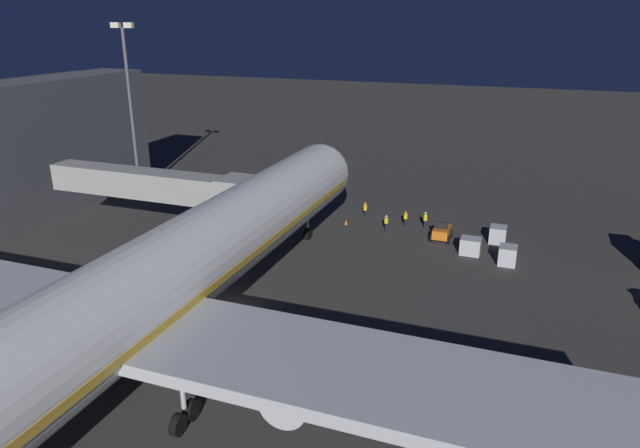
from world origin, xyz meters
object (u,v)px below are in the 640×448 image
(baggage_container_far_row, at_px, (470,246))
(ground_crew_by_belt_loader, at_px, (406,218))
(pushback_tug, at_px, (442,232))
(airliner_at_gate, at_px, (109,317))
(apron_floodlight_mast, at_px, (130,100))
(jet_bridge, at_px, (166,186))
(baggage_container_mid_row, at_px, (498,235))
(baggage_container_near_belt, at_px, (508,255))
(ground_crew_near_nose_gear, at_px, (425,219))
(traffic_cone_nose_starboard, at_px, (308,217))
(ground_crew_under_port_wing, at_px, (386,223))
(traffic_cone_nose_port, at_px, (346,222))
(ground_crew_marshaller_fwd, at_px, (365,209))

(baggage_container_far_row, distance_m, ground_crew_by_belt_loader, 9.06)
(pushback_tug, xyz_separation_m, ground_crew_by_belt_loader, (4.21, -2.53, 0.14))
(airliner_at_gate, xyz_separation_m, ground_crew_by_belt_loader, (-8.21, -35.42, -4.91))
(airliner_at_gate, height_order, apron_floodlight_mast, apron_floodlight_mast)
(jet_bridge, bearing_deg, baggage_container_mid_row, -157.92)
(ground_crew_by_belt_loader, bearing_deg, baggage_container_near_belt, 148.40)
(ground_crew_near_nose_gear, height_order, ground_crew_by_belt_loader, ground_crew_near_nose_gear)
(jet_bridge, distance_m, traffic_cone_nose_starboard, 16.05)
(airliner_at_gate, distance_m, ground_crew_under_port_wing, 34.12)
(ground_crew_near_nose_gear, bearing_deg, baggage_container_far_row, 133.49)
(airliner_at_gate, xyz_separation_m, apron_floodlight_mast, (25.50, -35.60, 5.76))
(baggage_container_mid_row, bearing_deg, apron_floodlight_mast, -2.07)
(apron_floodlight_mast, height_order, baggage_container_mid_row, apron_floodlight_mast)
(traffic_cone_nose_port, distance_m, traffic_cone_nose_starboard, 4.40)
(jet_bridge, relative_size, apron_floodlight_mast, 1.08)
(apron_floodlight_mast, bearing_deg, traffic_cone_nose_starboard, 175.48)
(ground_crew_under_port_wing, bearing_deg, apron_floodlight_mast, -4.44)
(airliner_at_gate, bearing_deg, baggage_container_mid_row, -117.45)
(ground_crew_near_nose_gear, bearing_deg, ground_crew_marshaller_fwd, -8.08)
(baggage_container_mid_row, xyz_separation_m, ground_crew_under_port_wing, (10.96, 0.94, 0.17))
(ground_crew_marshaller_fwd, distance_m, traffic_cone_nose_port, 3.21)
(baggage_container_near_belt, relative_size, traffic_cone_nose_port, 3.13)
(traffic_cone_nose_port, bearing_deg, apron_floodlight_mast, -3.80)
(airliner_at_gate, relative_size, baggage_container_mid_row, 40.91)
(jet_bridge, distance_m, traffic_cone_nose_port, 18.99)
(jet_bridge, bearing_deg, traffic_cone_nose_port, -140.07)
(jet_bridge, relative_size, traffic_cone_nose_port, 39.60)
(ground_crew_marshaller_fwd, xyz_separation_m, traffic_cone_nose_port, (1.24, 2.88, -0.70))
(apron_floodlight_mast, relative_size, ground_crew_near_nose_gear, 11.60)
(airliner_at_gate, distance_m, ground_crew_by_belt_loader, 36.69)
(baggage_container_near_belt, distance_m, traffic_cone_nose_starboard, 21.69)
(ground_crew_under_port_wing, bearing_deg, ground_crew_by_belt_loader, -122.65)
(ground_crew_near_nose_gear, xyz_separation_m, traffic_cone_nose_starboard, (12.44, 1.91, -0.68))
(ground_crew_under_port_wing, bearing_deg, baggage_container_far_row, 161.20)
(ground_crew_near_nose_gear, distance_m, ground_crew_marshaller_fwd, 6.87)
(jet_bridge, height_order, baggage_container_near_belt, jet_bridge)
(pushback_tug, height_order, ground_crew_by_belt_loader, pushback_tug)
(jet_bridge, distance_m, baggage_container_mid_row, 32.12)
(pushback_tug, bearing_deg, traffic_cone_nose_port, -4.85)
(airliner_at_gate, xyz_separation_m, traffic_cone_nose_port, (-2.20, -33.76, -5.56))
(baggage_container_mid_row, bearing_deg, traffic_cone_nose_port, 1.03)
(jet_bridge, relative_size, baggage_container_mid_row, 12.67)
(apron_floodlight_mast, distance_m, traffic_cone_nose_starboard, 25.97)
(baggage_container_near_belt, relative_size, ground_crew_under_port_wing, 0.96)
(apron_floodlight_mast, relative_size, baggage_container_near_belt, 11.75)
(airliner_at_gate, distance_m, apron_floodlight_mast, 44.17)
(baggage_container_far_row, xyz_separation_m, traffic_cone_nose_port, (13.34, -3.66, -0.50))
(ground_crew_near_nose_gear, xyz_separation_m, ground_crew_marshaller_fwd, (6.80, -0.96, 0.02))
(ground_crew_near_nose_gear, bearing_deg, airliner_at_gate, 73.98)
(baggage_container_mid_row, height_order, ground_crew_under_port_wing, ground_crew_under_port_wing)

